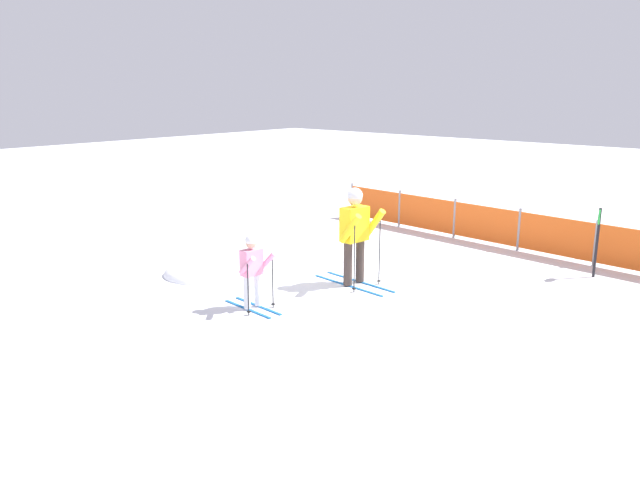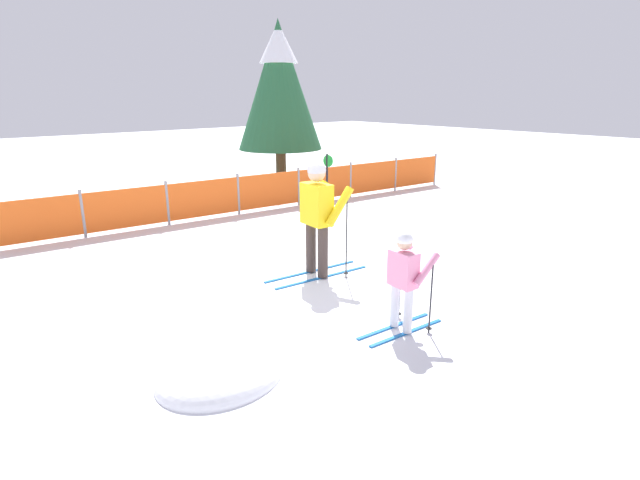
{
  "view_description": "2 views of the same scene",
  "coord_description": "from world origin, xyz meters",
  "px_view_note": "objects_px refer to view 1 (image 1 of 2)",
  "views": [
    {
      "loc": [
        6.79,
        -8.52,
        3.47
      ],
      "look_at": [
        0.08,
        -0.91,
        0.96
      ],
      "focal_mm": 35.0,
      "sensor_mm": 36.0,
      "label": 1
    },
    {
      "loc": [
        -4.45,
        -5.58,
        2.69
      ],
      "look_at": [
        -0.35,
        -0.77,
        0.81
      ],
      "focal_mm": 28.0,
      "sensor_mm": 36.0,
      "label": 2
    }
  ],
  "objects_px": {
    "skier_child": "(252,266)",
    "trail_marker": "(598,235)",
    "skier_adult": "(355,228)",
    "safety_fence": "(556,236)"
  },
  "relations": [
    {
      "from": "trail_marker",
      "to": "skier_child",
      "type": "bearing_deg",
      "value": -123.41
    },
    {
      "from": "skier_adult",
      "to": "safety_fence",
      "type": "distance_m",
      "value": 4.63
    },
    {
      "from": "safety_fence",
      "to": "trail_marker",
      "type": "relative_size",
      "value": 8.79
    },
    {
      "from": "skier_child",
      "to": "trail_marker",
      "type": "distance_m",
      "value": 6.4
    },
    {
      "from": "safety_fence",
      "to": "trail_marker",
      "type": "bearing_deg",
      "value": -38.16
    },
    {
      "from": "skier_adult",
      "to": "skier_child",
      "type": "relative_size",
      "value": 1.45
    },
    {
      "from": "skier_adult",
      "to": "trail_marker",
      "type": "height_order",
      "value": "skier_adult"
    },
    {
      "from": "skier_child",
      "to": "trail_marker",
      "type": "xyz_separation_m",
      "value": [
        3.52,
        5.34,
        0.11
      ]
    },
    {
      "from": "skier_child",
      "to": "safety_fence",
      "type": "bearing_deg",
      "value": 72.78
    },
    {
      "from": "skier_adult",
      "to": "trail_marker",
      "type": "distance_m",
      "value": 4.51
    }
  ]
}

